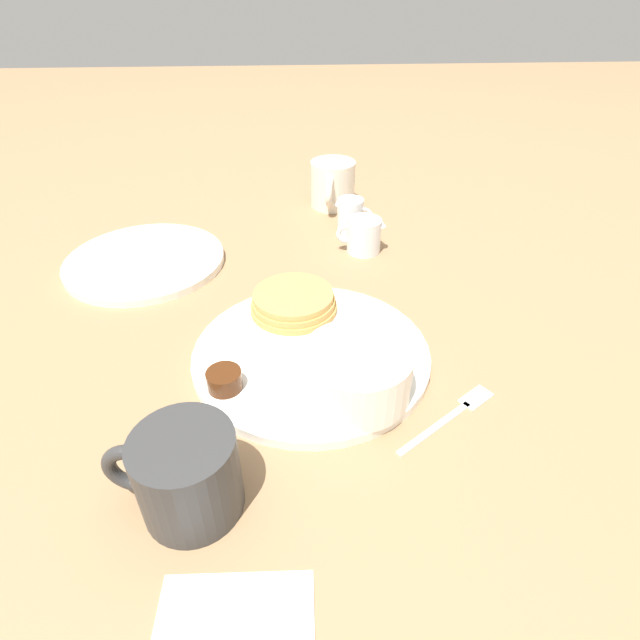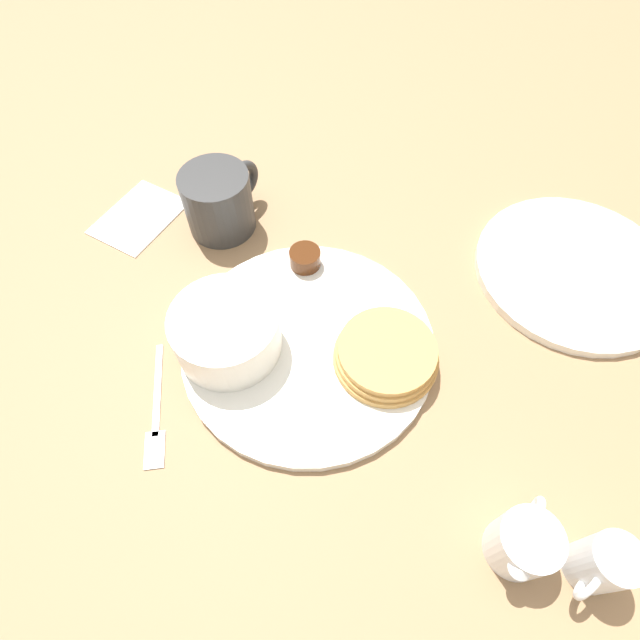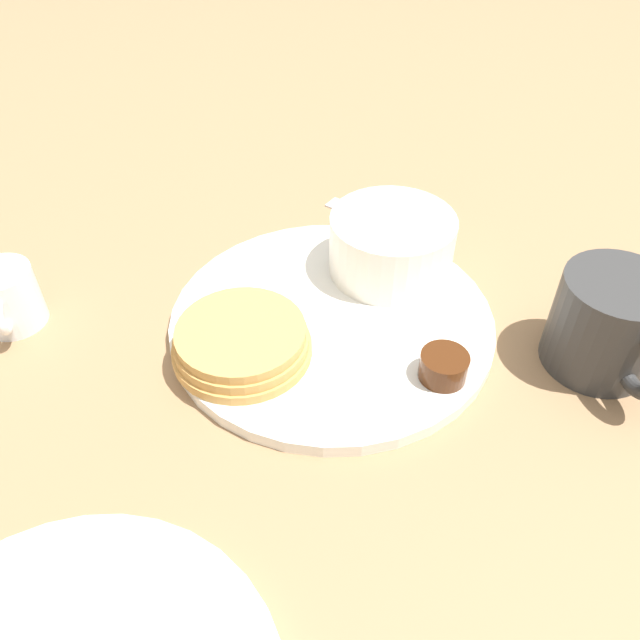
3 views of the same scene
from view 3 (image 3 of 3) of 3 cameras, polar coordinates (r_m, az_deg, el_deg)
The scene contains 9 objects.
ground_plane at distance 0.56m, azimuth 1.07°, elevation -0.46°, with size 4.00×4.00×0.00m, color #93704C.
plate at distance 0.56m, azimuth 1.08°, elevation -0.01°, with size 0.29×0.29×0.01m.
pancake_stack at distance 0.51m, azimuth -7.19°, elevation -1.94°, with size 0.12×0.12×0.03m.
bowl at distance 0.59m, azimuth 6.56°, elevation 7.04°, with size 0.12×0.12×0.06m.
syrup_cup at distance 0.50m, azimuth 11.23°, elevation -4.18°, with size 0.04×0.04×0.02m.
butter_ramekin at distance 0.60m, azimuth 8.81°, elevation 6.07°, with size 0.05×0.05×0.04m.
coffee_mug at distance 0.55m, azimuth 24.90°, elevation -0.45°, with size 0.12×0.09×0.08m.
creamer_pitcher_near at distance 0.61m, azimuth -26.72°, elevation 1.87°, with size 0.08×0.06×0.06m.
fork at distance 0.70m, azimuth 4.58°, elevation 9.47°, with size 0.12×0.09×0.00m.
Camera 3 is at (0.38, -0.14, 0.38)m, focal length 35.00 mm.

